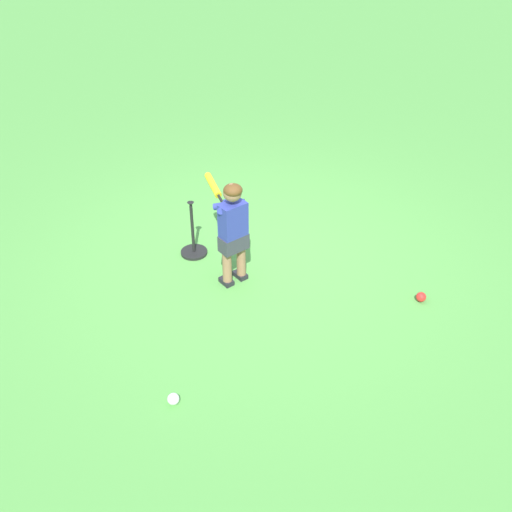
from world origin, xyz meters
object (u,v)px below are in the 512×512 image
(batting_tee, at_px, (194,245))
(play_ball_near_batter, at_px, (421,297))
(play_ball_behind_batter, at_px, (173,399))
(child_batter, at_px, (232,224))

(batting_tee, bearing_deg, play_ball_near_batter, 115.16)
(play_ball_behind_batter, bearing_deg, batting_tee, -134.63)
(child_batter, relative_size, play_ball_behind_batter, 11.42)
(play_ball_near_batter, distance_m, batting_tee, 2.35)
(batting_tee, bearing_deg, child_batter, 88.09)
(play_ball_near_batter, bearing_deg, play_ball_behind_batter, -15.45)
(child_batter, xyz_separation_m, play_ball_behind_batter, (1.42, 0.83, -0.60))
(play_ball_near_batter, bearing_deg, batting_tee, -64.84)
(child_batter, xyz_separation_m, batting_tee, (-0.02, -0.62, -0.55))
(child_batter, height_order, batting_tee, child_batter)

